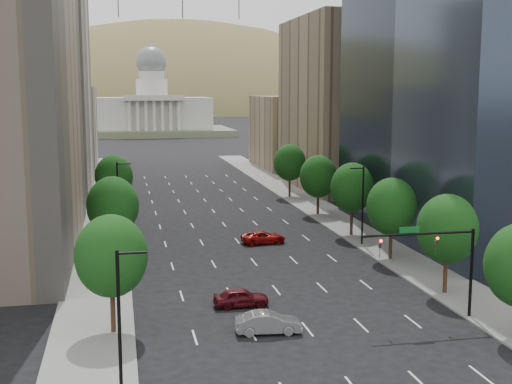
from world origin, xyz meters
TOP-DOWN VIEW (x-y plane):
  - sidewalk_left at (-15.50, 60.00)m, footprint 6.00×200.00m
  - sidewalk_right at (15.50, 60.00)m, footprint 6.00×200.00m
  - midrise_cream_left at (-25.00, 103.00)m, footprint 14.00×30.00m
  - filler_left at (-25.00, 136.00)m, footprint 14.00×26.00m
  - parking_tan_right at (25.00, 100.00)m, footprint 14.00×30.00m
  - filler_right at (25.00, 133.00)m, footprint 14.00×26.00m
  - tree_right_1 at (14.00, 36.00)m, footprint 5.20×5.20m
  - tree_right_2 at (14.00, 48.00)m, footprint 5.20×5.20m
  - tree_right_3 at (14.00, 60.00)m, footprint 5.20×5.20m
  - tree_right_4 at (14.00, 74.00)m, footprint 5.20×5.20m
  - tree_right_5 at (14.00, 90.00)m, footprint 5.20×5.20m
  - tree_left_0 at (-14.00, 32.00)m, footprint 5.20×5.20m
  - tree_left_1 at (-14.00, 52.00)m, footprint 5.20×5.20m
  - tree_left_2 at (-14.00, 78.00)m, footprint 5.20×5.20m
  - streetlight_rn at (13.44, 55.00)m, footprint 1.70×0.20m
  - streetlight_ls at (-13.44, 20.00)m, footprint 1.70×0.20m
  - streetlight_ln at (-13.44, 65.00)m, footprint 1.70×0.20m
  - traffic_signal at (10.53, 30.00)m, footprint 9.12×0.40m
  - capitol at (0.00, 249.71)m, footprint 60.00×40.00m
  - foothills at (34.67, 599.39)m, footprint 720.00×413.00m
  - car_maroon at (-3.86, 36.16)m, footprint 4.53×1.88m
  - car_silver at (-3.00, 29.78)m, footprint 4.92×2.12m
  - car_red_far at (2.74, 58.15)m, footprint 5.28×2.83m

SIDE VIEW (x-z plane):
  - foothills at x=34.67m, z-range -169.28..93.72m
  - sidewalk_left at x=-15.50m, z-range 0.00..0.15m
  - sidewalk_right at x=15.50m, z-range 0.00..0.15m
  - car_red_far at x=2.74m, z-range 0.00..1.41m
  - car_maroon at x=-3.86m, z-range 0.00..1.53m
  - car_silver at x=-3.00m, z-range 0.00..1.58m
  - streetlight_rn at x=13.44m, z-range 0.34..9.34m
  - streetlight_ls at x=-13.44m, z-range 0.34..9.34m
  - streetlight_ln at x=-13.44m, z-range 0.34..9.34m
  - traffic_signal at x=10.53m, z-range 1.49..8.86m
  - tree_right_4 at x=14.00m, z-range 1.23..9.69m
  - tree_right_2 at x=14.00m, z-range 1.30..9.91m
  - tree_left_2 at x=-14.00m, z-range 1.34..10.02m
  - tree_right_1 at x=14.00m, z-range 1.37..10.12m
  - tree_right_5 at x=14.00m, z-range 1.37..10.12m
  - tree_left_0 at x=-14.00m, z-range 1.37..10.12m
  - tree_right_3 at x=14.00m, z-range 1.44..10.34m
  - tree_left_1 at x=-14.00m, z-range 1.48..10.45m
  - filler_right at x=25.00m, z-range 0.00..16.00m
  - capitol at x=0.00m, z-range -9.02..26.18m
  - filler_left at x=-25.00m, z-range 0.00..18.00m
  - parking_tan_right at x=25.00m, z-range 0.00..30.00m
  - midrise_cream_left at x=-25.00m, z-range 0.00..35.00m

